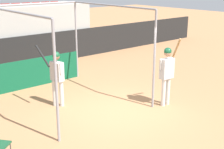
# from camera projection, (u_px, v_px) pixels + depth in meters

# --- Properties ---
(ground_plane) EXTENTS (60.00, 60.00, 0.00)m
(ground_plane) POSITION_uv_depth(u_px,v_px,m) (118.00, 112.00, 9.46)
(ground_plane) COLOR #A8754C
(outfield_wall) EXTENTS (24.00, 0.12, 1.43)m
(outfield_wall) POSITION_uv_depth(u_px,v_px,m) (23.00, 52.00, 14.03)
(outfield_wall) COLOR black
(outfield_wall) RESTS_ON ground
(bleacher_section) EXTENTS (7.60, 2.40, 2.71)m
(bleacher_section) POSITION_uv_depth(u_px,v_px,m) (10.00, 34.00, 14.76)
(bleacher_section) COLOR #9E9E99
(bleacher_section) RESTS_ON ground
(batting_cage) EXTENTS (3.46, 4.27, 3.05)m
(batting_cage) POSITION_uv_depth(u_px,v_px,m) (51.00, 55.00, 10.79)
(batting_cage) COLOR gray
(batting_cage) RESTS_ON ground
(player_batter) EXTENTS (0.54, 0.85, 1.93)m
(player_batter) POSITION_uv_depth(u_px,v_px,m) (57.00, 74.00, 9.60)
(player_batter) COLOR silver
(player_batter) RESTS_ON ground
(player_waiting) EXTENTS (0.79, 0.53, 2.16)m
(player_waiting) POSITION_uv_depth(u_px,v_px,m) (167.00, 70.00, 9.64)
(player_waiting) COLOR silver
(player_waiting) RESTS_ON ground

